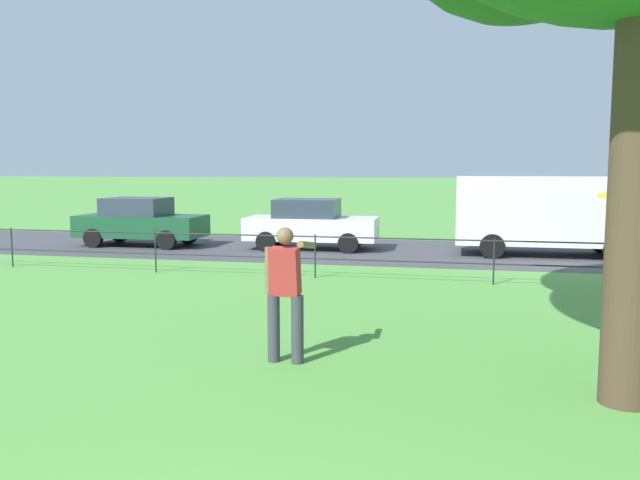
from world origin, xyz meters
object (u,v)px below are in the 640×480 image
Objects in this scene: car_white_left at (311,224)px; panel_van_far_right at (547,211)px; person_thrower at (285,290)px; frisbee at (611,196)px; car_dark_green_center at (140,221)px.

car_white_left is 6.90m from panel_van_far_right.
panel_van_far_right is (6.88, -0.01, 0.49)m from car_white_left.
panel_van_far_right is (4.55, 11.45, 0.32)m from person_thrower.
car_white_left is (-6.13, 11.68, -1.42)m from frisbee.
car_white_left is at bearing 179.89° from panel_van_far_right.
person_thrower is 5.96× the size of frisbee.
person_thrower is at bearing -54.80° from car_dark_green_center.
car_dark_green_center is 0.99× the size of car_white_left.
person_thrower is 12.32m from panel_van_far_right.
person_thrower is 13.63m from car_dark_green_center.
car_white_left is at bearing 3.34° from car_dark_green_center.
frisbee is 16.34m from car_dark_green_center.
person_thrower reaches higher than car_white_left.
car_dark_green_center is (-11.65, 11.36, -1.42)m from frisbee.
car_white_left is at bearing 101.50° from person_thrower.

